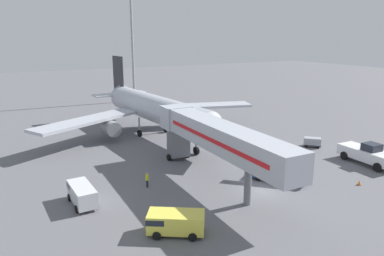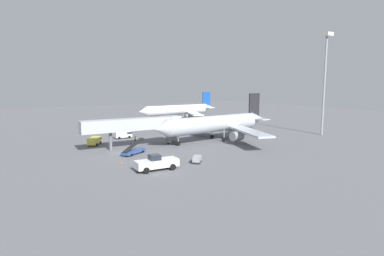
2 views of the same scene
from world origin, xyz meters
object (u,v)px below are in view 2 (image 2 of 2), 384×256
(service_van_far_right, at_px, (124,134))
(safety_cone_alpha, at_px, (122,163))
(jet_bridge, at_px, (138,125))
(ground_crew_worker_foreground, at_px, (135,139))
(belt_loader_truck, at_px, (134,151))
(baggage_cart_mid_right, at_px, (197,159))
(airplane_background, at_px, (180,110))
(airplane_at_gate, at_px, (217,124))
(service_van_mid_left, at_px, (95,140))
(pushback_tug, at_px, (156,163))
(apron_light_mast, at_px, (325,66))

(service_van_far_right, xyz_separation_m, safety_cone_alpha, (27.22, -9.89, -0.82))
(jet_bridge, height_order, ground_crew_worker_foreground, jet_bridge)
(belt_loader_truck, bearing_deg, baggage_cart_mid_right, 29.10)
(airplane_background, bearing_deg, belt_loader_truck, -37.86)
(jet_bridge, relative_size, airplane_background, 0.68)
(baggage_cart_mid_right, bearing_deg, airplane_at_gate, 135.84)
(belt_loader_truck, relative_size, safety_cone_alpha, 11.30)
(service_van_mid_left, relative_size, airplane_background, 0.14)
(service_van_far_right, bearing_deg, pushback_tug, -10.00)
(baggage_cart_mid_right, bearing_deg, ground_crew_worker_foreground, -175.74)
(airplane_background, xyz_separation_m, apron_light_mast, (53.53, 17.42, 15.47))
(jet_bridge, distance_m, pushback_tug, 21.02)
(baggage_cart_mid_right, height_order, ground_crew_worker_foreground, ground_crew_worker_foreground)
(belt_loader_truck, xyz_separation_m, service_van_mid_left, (-14.72, -4.33, 0.30))
(belt_loader_truck, xyz_separation_m, apron_light_mast, (3.89, 56.01, 18.89))
(airplane_at_gate, bearing_deg, belt_loader_truck, -80.12)
(belt_loader_truck, distance_m, apron_light_mast, 59.24)
(baggage_cart_mid_right, height_order, apron_light_mast, apron_light_mast)
(pushback_tug, bearing_deg, service_van_mid_left, -173.72)
(pushback_tug, xyz_separation_m, baggage_cart_mid_right, (-0.58, 8.59, -0.51))
(service_van_mid_left, bearing_deg, airplane_background, 129.13)
(ground_crew_worker_foreground, height_order, airplane_background, airplane_background)
(ground_crew_worker_foreground, height_order, safety_cone_alpha, ground_crew_worker_foreground)
(belt_loader_truck, distance_m, safety_cone_alpha, 8.77)
(belt_loader_truck, relative_size, ground_crew_worker_foreground, 3.82)
(safety_cone_alpha, relative_size, airplane_background, 0.02)
(airplane_at_gate, height_order, jet_bridge, airplane_at_gate)
(ground_crew_worker_foreground, relative_size, apron_light_mast, 0.06)
(airplane_at_gate, relative_size, baggage_cart_mid_right, 14.84)
(jet_bridge, height_order, pushback_tug, jet_bridge)
(apron_light_mast, bearing_deg, ground_crew_worker_foreground, -108.62)
(service_van_mid_left, bearing_deg, ground_crew_worker_foreground, 80.85)
(baggage_cart_mid_right, distance_m, airplane_background, 70.33)
(pushback_tug, height_order, baggage_cart_mid_right, pushback_tug)
(jet_bridge, distance_m, belt_loader_truck, 8.44)
(jet_bridge, xyz_separation_m, service_van_far_right, (-13.89, 1.21, -4.13))
(service_van_mid_left, xyz_separation_m, ground_crew_worker_foreground, (1.57, 9.77, -0.19))
(ground_crew_worker_foreground, bearing_deg, pushback_tug, -13.75)
(airplane_at_gate, relative_size, service_van_far_right, 8.25)
(baggage_cart_mid_right, bearing_deg, airplane_background, 153.65)
(belt_loader_truck, height_order, ground_crew_worker_foreground, belt_loader_truck)
(baggage_cart_mid_right, relative_size, airplane_background, 0.07)
(airplane_at_gate, distance_m, airplane_background, 47.52)
(pushback_tug, relative_size, service_van_mid_left, 1.51)
(airplane_at_gate, height_order, service_van_mid_left, airplane_at_gate)
(jet_bridge, relative_size, belt_loader_truck, 3.75)
(safety_cone_alpha, bearing_deg, pushback_tug, 30.01)
(safety_cone_alpha, xyz_separation_m, apron_light_mast, (-3.24, 61.10, 19.37))
(belt_loader_truck, height_order, apron_light_mast, apron_light_mast)
(ground_crew_worker_foreground, bearing_deg, jet_bridge, -14.82)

